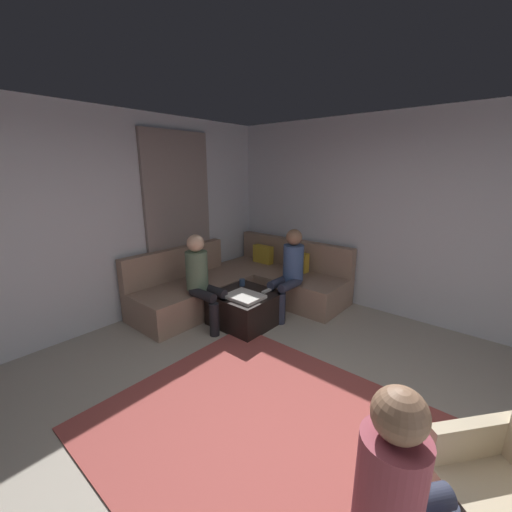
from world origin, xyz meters
TOP-DOWN VIEW (x-y plane):
  - ground_plane at (0.00, 0.00)m, footprint 6.00×6.00m
  - wall_back at (0.00, 2.94)m, footprint 6.00×0.12m
  - wall_left at (-2.94, 0.00)m, footprint 0.12×6.00m
  - curtain_panel at (-2.84, 1.30)m, footprint 0.06×1.10m
  - area_rug at (-0.20, 0.10)m, footprint 2.60×2.20m
  - sectional_couch at (-2.08, 1.88)m, footprint 2.10×2.55m
  - ottoman at (-1.56, 1.34)m, footprint 0.76×0.76m
  - folded_blanket at (-1.46, 1.22)m, footprint 0.44×0.36m
  - coffee_mug at (-1.78, 1.52)m, footprint 0.08×0.08m
  - game_remote at (-1.38, 1.56)m, footprint 0.05×0.15m
  - person_on_couch_back at (-1.29, 1.93)m, footprint 0.30×0.60m
  - person_on_couch_side at (-1.93, 0.94)m, footprint 0.60×0.30m
  - person_on_armchair at (0.88, -0.32)m, footprint 0.52×0.57m

SIDE VIEW (x-z plane):
  - ground_plane at x=0.00m, z-range -0.10..0.00m
  - area_rug at x=-0.20m, z-range 0.00..0.01m
  - ottoman at x=-1.56m, z-range 0.00..0.42m
  - sectional_couch at x=-2.08m, z-range -0.15..0.72m
  - game_remote at x=-1.38m, z-range 0.42..0.44m
  - folded_blanket at x=-1.46m, z-range 0.42..0.46m
  - coffee_mug at x=-1.78m, z-range 0.42..0.52m
  - person_on_armchair at x=0.88m, z-range 0.05..1.23m
  - person_on_couch_back at x=-1.29m, z-range 0.06..1.26m
  - person_on_couch_side at x=-1.93m, z-range 0.06..1.26m
  - curtain_panel at x=-2.84m, z-range 0.00..2.50m
  - wall_back at x=0.00m, z-range 0.00..2.70m
  - wall_left at x=-2.94m, z-range 0.00..2.70m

